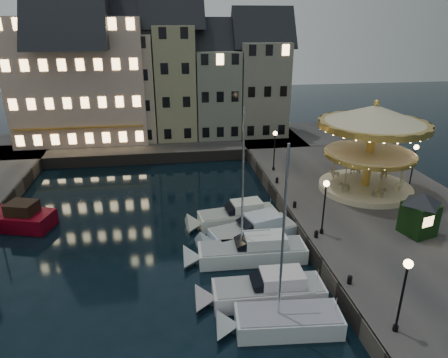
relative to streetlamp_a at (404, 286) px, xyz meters
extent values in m
plane|color=black|center=(-7.20, 9.00, -4.02)|extent=(160.00, 160.00, 0.00)
cube|color=#474442|center=(6.80, 15.00, -3.37)|extent=(16.00, 56.00, 1.30)
cube|color=#474442|center=(-15.20, 37.00, -3.37)|extent=(44.00, 12.00, 1.30)
cube|color=#47423A|center=(-1.20, 15.00, -3.37)|extent=(0.15, 44.00, 1.30)
cube|color=#47423A|center=(-13.20, 31.00, -3.37)|extent=(48.00, 0.15, 1.30)
cylinder|color=black|center=(0.00, 0.00, -2.57)|extent=(0.28, 0.28, 0.30)
cylinder|color=black|center=(0.00, 0.00, -0.82)|extent=(0.12, 0.12, 3.80)
sphere|color=#FFD18C|center=(0.00, 0.00, 1.23)|extent=(0.44, 0.44, 0.44)
cylinder|color=black|center=(0.00, 10.00, -2.57)|extent=(0.28, 0.28, 0.30)
cylinder|color=black|center=(0.00, 10.00, -0.82)|extent=(0.12, 0.12, 3.80)
sphere|color=#FFD18C|center=(0.00, 10.00, 1.23)|extent=(0.44, 0.44, 0.44)
cylinder|color=black|center=(0.00, 23.50, -2.57)|extent=(0.28, 0.28, 0.30)
cylinder|color=black|center=(0.00, 23.50, -0.82)|extent=(0.12, 0.12, 3.80)
sphere|color=#FFD18C|center=(0.00, 23.50, 1.23)|extent=(0.44, 0.44, 0.44)
cylinder|color=black|center=(11.30, 17.00, -2.57)|extent=(0.28, 0.28, 0.30)
cylinder|color=black|center=(11.30, 17.00, -0.82)|extent=(0.12, 0.12, 3.80)
sphere|color=#FFD18C|center=(11.30, 17.00, 1.23)|extent=(0.44, 0.44, 0.44)
cylinder|color=black|center=(-0.60, 4.00, -2.52)|extent=(0.28, 0.28, 0.40)
sphere|color=black|center=(-0.60, 4.00, -2.30)|extent=(0.30, 0.30, 0.30)
cylinder|color=black|center=(-0.60, 9.50, -2.52)|extent=(0.28, 0.28, 0.40)
sphere|color=black|center=(-0.60, 9.50, -2.30)|extent=(0.30, 0.30, 0.30)
cylinder|color=black|center=(-0.60, 14.50, -2.52)|extent=(0.28, 0.28, 0.40)
sphere|color=black|center=(-0.60, 14.50, -2.30)|extent=(0.30, 0.30, 0.30)
cylinder|color=black|center=(-0.60, 20.00, -2.52)|extent=(0.28, 0.28, 0.40)
sphere|color=black|center=(-0.60, 20.00, -2.30)|extent=(0.30, 0.30, 0.30)
cube|color=slate|center=(-26.70, 39.00, 2.78)|extent=(5.00, 8.00, 11.00)
cube|color=slate|center=(-21.25, 39.00, 3.28)|extent=(5.60, 8.00, 12.00)
cube|color=tan|center=(-15.20, 39.00, 3.78)|extent=(6.20, 8.00, 13.00)
cube|color=gray|center=(-9.45, 39.00, 4.28)|extent=(5.00, 8.00, 14.00)
cube|color=slate|center=(-4.00, 39.00, 2.78)|extent=(5.60, 8.00, 11.00)
cube|color=gray|center=(2.05, 39.00, 3.28)|extent=(6.20, 8.00, 12.00)
cube|color=beige|center=(-21.20, 39.00, 4.78)|extent=(16.00, 9.00, 15.00)
cube|color=silver|center=(-4.85, 2.25, -3.57)|extent=(5.91, 2.67, 1.30)
cube|color=gray|center=(-4.85, 2.25, -2.90)|extent=(5.61, 2.47, 0.10)
cylinder|color=silver|center=(-5.42, 2.30, 2.11)|extent=(0.14, 0.14, 10.05)
cube|color=silver|center=(-5.32, 4.82, -3.57)|extent=(6.75, 2.44, 1.30)
cube|color=gray|center=(-5.32, 4.82, -2.90)|extent=(6.41, 2.25, 0.10)
cube|color=silver|center=(-4.51, 4.79, -2.47)|extent=(2.59, 1.75, 0.80)
cube|color=black|center=(-5.85, 4.83, -2.57)|extent=(1.19, 1.59, 0.92)
cube|color=white|center=(-5.34, 9.31, -3.57)|extent=(7.61, 2.44, 1.30)
cube|color=gray|center=(-5.34, 9.31, -2.90)|extent=(7.23, 2.25, 0.10)
cube|color=white|center=(-4.44, 9.28, -2.47)|extent=(2.92, 1.75, 0.80)
cube|color=black|center=(-5.95, 9.32, -2.57)|extent=(1.30, 1.59, 0.98)
cylinder|color=silver|center=(-6.10, 9.33, 2.17)|extent=(0.14, 0.14, 10.17)
cube|color=silver|center=(-4.67, 12.04, -3.57)|extent=(7.08, 4.30, 1.30)
cube|color=gray|center=(-4.67, 12.04, -2.90)|extent=(6.71, 4.01, 0.10)
cube|color=silver|center=(-3.91, 12.27, -2.47)|extent=(2.96, 2.54, 0.80)
cube|color=black|center=(-5.18, 11.90, -2.57)|extent=(1.59, 2.03, 0.92)
cube|color=silver|center=(-5.38, 14.81, -3.57)|extent=(6.67, 2.95, 1.30)
cube|color=gray|center=(-5.38, 14.81, -2.90)|extent=(6.33, 2.74, 0.10)
cube|color=silver|center=(-4.61, 14.90, -2.47)|extent=(2.64, 1.91, 0.80)
cube|color=black|center=(-5.89, 14.74, -2.57)|extent=(1.29, 1.63, 0.91)
cube|color=maroon|center=(-24.20, 17.15, -3.47)|extent=(7.90, 4.63, 1.50)
cube|color=black|center=(-22.76, 16.72, -2.27)|extent=(2.61, 2.35, 1.00)
cylinder|color=beige|center=(6.93, 17.11, -2.46)|extent=(8.27, 8.27, 0.52)
cylinder|color=gold|center=(6.93, 17.11, 1.01)|extent=(0.72, 0.72, 6.41)
cylinder|color=beige|center=(6.93, 17.11, 0.90)|extent=(7.65, 7.65, 0.19)
cylinder|color=gold|center=(6.93, 17.11, 0.72)|extent=(7.94, 7.94, 0.36)
cone|color=beige|center=(6.93, 17.11, 4.32)|extent=(9.52, 9.52, 1.65)
cylinder|color=gold|center=(6.93, 17.11, 3.44)|extent=(9.52, 9.52, 0.52)
sphere|color=gold|center=(6.93, 17.11, 5.35)|extent=(0.52, 0.52, 0.52)
imported|color=beige|center=(9.70, 17.97, -1.68)|extent=(1.73, 1.25, 1.03)
cube|color=black|center=(6.86, 8.95, -1.52)|extent=(2.43, 2.43, 2.38)
pyramid|color=black|center=(6.86, 8.95, 0.56)|extent=(3.18, 3.18, 0.89)
camera|label=1|loc=(-10.88, -14.42, 11.83)|focal=32.00mm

